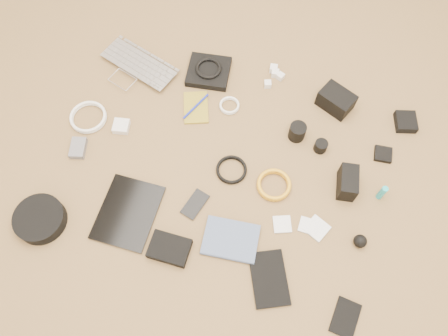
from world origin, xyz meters
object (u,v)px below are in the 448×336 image
(dslr_camera, at_px, (336,100))
(laptop, at_px, (132,72))
(phone, at_px, (195,204))
(paperback, at_px, (227,259))
(headphone_case, at_px, (40,219))
(tablet, at_px, (128,212))

(dslr_camera, bearing_deg, laptop, -149.47)
(phone, xyz_separation_m, paperback, (0.18, -0.17, 0.01))
(dslr_camera, relative_size, paperback, 0.71)
(dslr_camera, height_order, phone, dslr_camera)
(laptop, height_order, phone, laptop)
(laptop, distance_m, dslr_camera, 0.91)
(laptop, xyz_separation_m, phone, (0.48, -0.52, -0.01))
(dslr_camera, xyz_separation_m, headphone_case, (-0.97, -0.85, -0.01))
(laptop, xyz_separation_m, headphone_case, (-0.06, -0.75, 0.01))
(dslr_camera, bearing_deg, phone, -100.64)
(tablet, xyz_separation_m, phone, (0.24, 0.11, -0.00))
(phone, bearing_deg, paperback, -27.95)
(laptop, distance_m, paperback, 0.95)
(paperback, bearing_deg, tablet, 75.89)
(phone, xyz_separation_m, headphone_case, (-0.54, -0.24, 0.02))
(tablet, bearing_deg, laptop, 109.69)
(paperback, bearing_deg, laptop, 38.08)
(dslr_camera, xyz_separation_m, tablet, (-0.66, -0.72, -0.03))
(tablet, bearing_deg, headphone_case, -158.04)
(laptop, distance_m, phone, 0.70)
(dslr_camera, bearing_deg, paperback, -83.19)
(headphone_case, bearing_deg, dslr_camera, 41.51)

